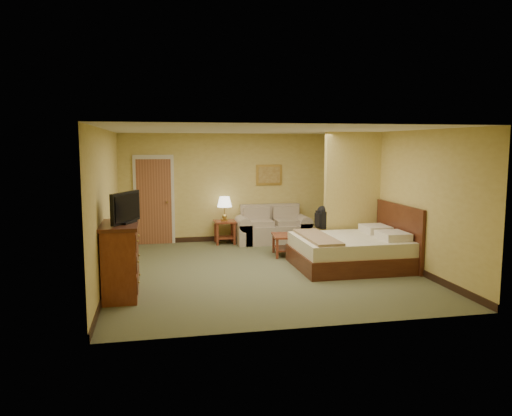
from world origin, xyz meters
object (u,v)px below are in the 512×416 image
object	(u,v)px
loveseat	(273,230)
coffee_table	(289,240)
dresser	(120,260)
bed	(355,250)

from	to	relation	value
loveseat	coffee_table	world-z (taller)	loveseat
coffee_table	dresser	distance (m)	4.02
coffee_table	bed	bearing A→B (deg)	-51.21
coffee_table	dresser	size ratio (longest dim) A/B	0.67
dresser	bed	bearing A→B (deg)	13.80
coffee_table	dresser	xyz separation A→B (m)	(-3.31, -2.27, 0.26)
loveseat	bed	xyz separation A→B (m)	(0.99, -2.67, 0.03)
coffee_table	dresser	world-z (taller)	dresser
dresser	loveseat	bearing A→B (deg)	48.49
loveseat	coffee_table	size ratio (longest dim) A/B	2.30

